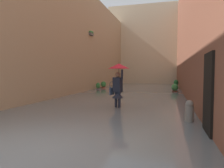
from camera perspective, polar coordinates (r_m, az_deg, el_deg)
ground_plane at (r=15.92m, az=5.57°, el=-2.88°), size 60.60×60.60×0.00m
flood_water at (r=15.91m, az=5.58°, el=-2.55°), size 8.18×30.24×0.18m
building_facade_left at (r=16.06m, az=22.64°, el=15.19°), size 2.04×28.24×10.18m
building_facade_right at (r=17.40m, az=-9.73°, el=11.59°), size 2.04×28.24×8.47m
building_facade_far at (r=28.98m, az=10.13°, el=10.48°), size 10.98×1.80×10.71m
person_wading at (r=8.89m, az=1.71°, el=1.68°), size 0.93×0.93×2.15m
potted_plant_far_left at (r=16.81m, az=16.99°, el=-1.19°), size 0.51×0.51×0.81m
potted_plant_mid_right at (r=19.50m, az=-2.38°, el=-0.43°), size 0.50×0.50×0.84m
potted_plant_far_right at (r=18.19m, az=-3.89°, el=-0.77°), size 0.36×0.36×0.78m
potted_plant_mid_left at (r=20.79m, az=17.30°, el=-0.05°), size 0.44×0.44×0.98m
mooring_bollard at (r=6.86m, az=20.61°, el=-7.74°), size 0.27×0.27×0.85m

